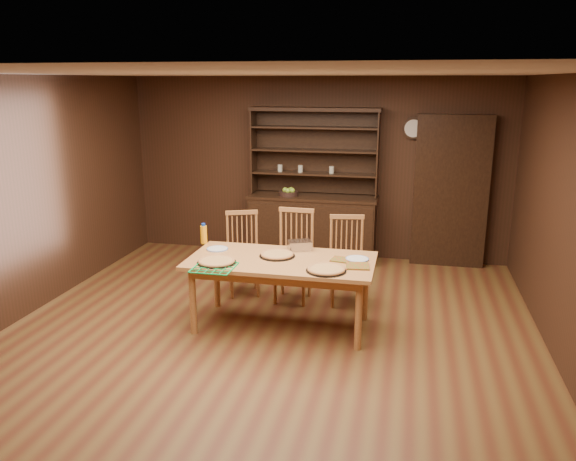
% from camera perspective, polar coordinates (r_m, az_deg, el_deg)
% --- Properties ---
extents(floor, '(6.00, 6.00, 0.00)m').
position_cam_1_polar(floor, '(5.78, -2.36, -11.02)').
color(floor, brown).
rests_on(floor, ground).
extents(room_shell, '(6.00, 6.00, 6.00)m').
position_cam_1_polar(room_shell, '(5.28, -2.54, 4.55)').
color(room_shell, silver).
rests_on(room_shell, floor).
extents(china_hutch, '(1.84, 0.52, 2.17)m').
position_cam_1_polar(china_hutch, '(8.12, 2.53, 1.17)').
color(china_hutch, black).
rests_on(china_hutch, floor).
extents(doorway, '(1.00, 0.18, 2.10)m').
position_cam_1_polar(doorway, '(8.08, 16.19, 3.80)').
color(doorway, black).
rests_on(doorway, floor).
extents(wall_clock, '(0.30, 0.05, 0.30)m').
position_cam_1_polar(wall_clock, '(8.00, 12.62, 10.09)').
color(wall_clock, black).
rests_on(wall_clock, room_shell).
extents(dining_table, '(1.92, 0.96, 0.75)m').
position_cam_1_polar(dining_table, '(5.83, -0.68, -3.66)').
color(dining_table, '#B67D3F').
rests_on(dining_table, floor).
extents(chair_left, '(0.53, 0.52, 1.01)m').
position_cam_1_polar(chair_left, '(6.86, -4.59, -2.00)').
color(chair_left, '#B46D3D').
rests_on(chair_left, floor).
extents(chair_center, '(0.46, 0.44, 1.09)m').
position_cam_1_polar(chair_center, '(6.62, 0.65, -2.19)').
color(chair_center, '#B46D3D').
rests_on(chair_center, floor).
extents(chair_right, '(0.48, 0.47, 1.03)m').
position_cam_1_polar(chair_right, '(6.59, 5.96, -2.68)').
color(chair_right, '#B46D3D').
rests_on(chair_right, floor).
extents(pizza_left, '(0.40, 0.40, 0.04)m').
position_cam_1_polar(pizza_left, '(5.72, -7.27, -3.13)').
color(pizza_left, black).
rests_on(pizza_left, dining_table).
extents(pizza_right, '(0.39, 0.39, 0.04)m').
position_cam_1_polar(pizza_right, '(5.45, 3.90, -3.97)').
color(pizza_right, black).
rests_on(pizza_right, dining_table).
extents(pizza_center, '(0.37, 0.37, 0.04)m').
position_cam_1_polar(pizza_center, '(5.89, -1.11, -2.48)').
color(pizza_center, black).
rests_on(pizza_center, dining_table).
extents(cooling_rack, '(0.43, 0.43, 0.02)m').
position_cam_1_polar(cooling_rack, '(5.57, -7.53, -3.71)').
color(cooling_rack, '#0DAD48').
rests_on(cooling_rack, dining_table).
extents(plate_left, '(0.24, 0.24, 0.02)m').
position_cam_1_polar(plate_left, '(6.17, -7.19, -1.86)').
color(plate_left, silver).
rests_on(plate_left, dining_table).
extents(plate_right, '(0.24, 0.24, 0.02)m').
position_cam_1_polar(plate_right, '(5.82, 7.04, -2.88)').
color(plate_right, silver).
rests_on(plate_right, dining_table).
extents(foil_dish, '(0.30, 0.26, 0.10)m').
position_cam_1_polar(foil_dish, '(6.11, 1.18, -1.51)').
color(foil_dish, silver).
rests_on(foil_dish, dining_table).
extents(juice_bottle, '(0.08, 0.08, 0.23)m').
position_cam_1_polar(juice_bottle, '(6.40, -8.55, -0.37)').
color(juice_bottle, '#FF9D0D').
rests_on(juice_bottle, dining_table).
extents(pot_holder_a, '(0.25, 0.25, 0.02)m').
position_cam_1_polar(pot_holder_a, '(5.60, 7.08, -3.60)').
color(pot_holder_a, '#B21B14').
rests_on(pot_holder_a, dining_table).
extents(pot_holder_b, '(0.21, 0.21, 0.01)m').
position_cam_1_polar(pot_holder_b, '(5.79, 5.36, -2.95)').
color(pot_holder_b, '#B21B14').
rests_on(pot_holder_b, dining_table).
extents(fruit_bowl, '(0.27, 0.27, 0.12)m').
position_cam_1_polar(fruit_bowl, '(8.04, 0.07, 3.87)').
color(fruit_bowl, black).
rests_on(fruit_bowl, china_hutch).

